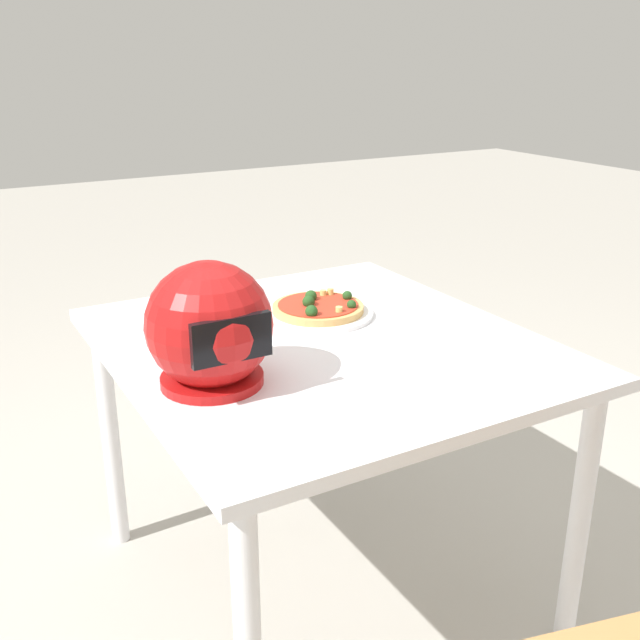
# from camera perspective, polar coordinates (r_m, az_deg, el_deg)

# --- Properties ---
(ground_plane) EXTENTS (14.00, 14.00, 0.00)m
(ground_plane) POSITION_cam_1_polar(r_m,az_deg,el_deg) (2.18, 0.15, -19.56)
(ground_plane) COLOR #B2ADA3
(dining_table) EXTENTS (0.97, 1.07, 0.73)m
(dining_table) POSITION_cam_1_polar(r_m,az_deg,el_deg) (1.84, 0.17, -3.90)
(dining_table) COLOR white
(dining_table) RESTS_ON ground
(pizza_plate) EXTENTS (0.29, 0.29, 0.01)m
(pizza_plate) POSITION_cam_1_polar(r_m,az_deg,el_deg) (1.97, -0.15, 0.50)
(pizza_plate) COLOR white
(pizza_plate) RESTS_ON dining_table
(pizza) EXTENTS (0.24, 0.24, 0.05)m
(pizza) POSITION_cam_1_polar(r_m,az_deg,el_deg) (1.96, -0.13, 1.00)
(pizza) COLOR tan
(pizza) RESTS_ON pizza_plate
(motorcycle_helmet) EXTENTS (0.27, 0.27, 0.27)m
(motorcycle_helmet) POSITION_cam_1_polar(r_m,az_deg,el_deg) (1.55, -8.46, -0.56)
(motorcycle_helmet) COLOR #B21414
(motorcycle_helmet) RESTS_ON dining_table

